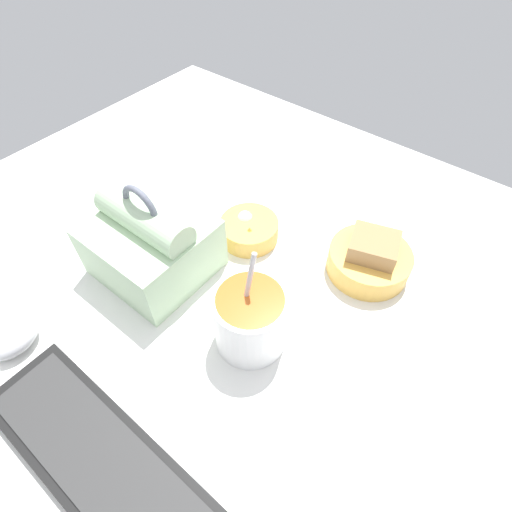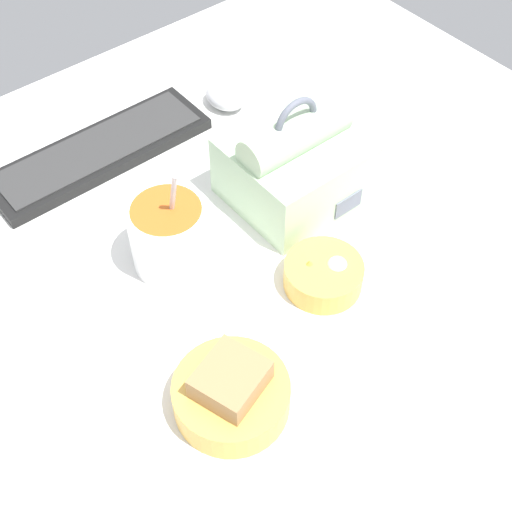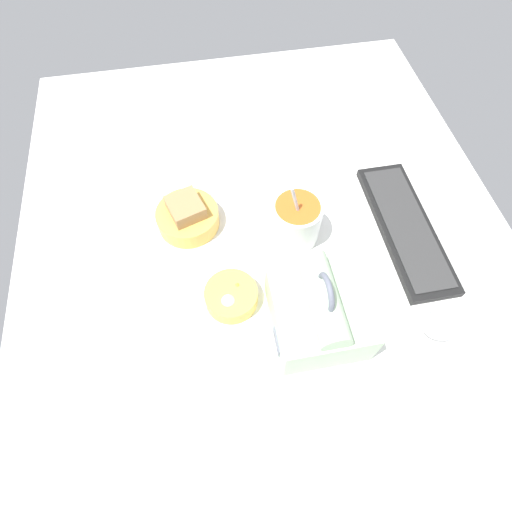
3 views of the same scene
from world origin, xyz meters
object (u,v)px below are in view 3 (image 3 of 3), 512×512
soup_cup (296,221)px  computer_mouse (441,325)px  keyboard (406,227)px  bento_bowl_sandwich (188,216)px  bento_bowl_snacks (232,296)px  lunch_bag (319,312)px

soup_cup → computer_mouse: 35.24cm
keyboard → bento_bowl_sandwich: size_ratio=2.58×
soup_cup → bento_bowl_snacks: soup_cup is taller
bento_bowl_snacks → computer_mouse: bento_bowl_snacks is taller
keyboard → computer_mouse: computer_mouse is taller
keyboard → bento_bowl_snacks: bearing=-76.1°
keyboard → computer_mouse: 23.54cm
bento_bowl_sandwich → bento_bowl_snacks: size_ratio=1.30×
soup_cup → bento_bowl_sandwich: soup_cup is taller
keyboard → bento_bowl_snacks: size_ratio=3.36×
lunch_bag → bento_bowl_snacks: lunch_bag is taller
bento_bowl_sandwich → computer_mouse: bento_bowl_sandwich is taller
keyboard → soup_cup: (-3.30, -24.86, 4.36)cm
soup_cup → bento_bowl_snacks: bearing=-50.2°
lunch_bag → bento_bowl_sandwich: bearing=-142.4°
lunch_bag → bento_bowl_sandwich: (-28.67, -22.09, -3.27)cm
bento_bowl_sandwich → lunch_bag: bearing=37.6°
bento_bowl_snacks → lunch_bag: bearing=62.5°
bento_bowl_sandwich → computer_mouse: size_ratio=1.82×
keyboard → bento_bowl_sandwich: bearing=-102.5°
soup_cup → computer_mouse: soup_cup is taller
keyboard → lunch_bag: size_ratio=2.01×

